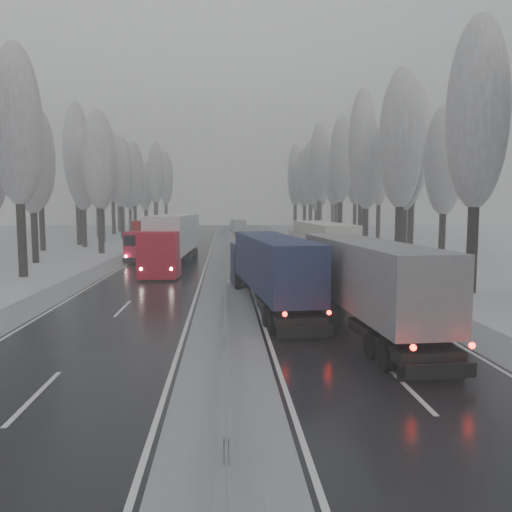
{
  "coord_description": "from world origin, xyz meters",
  "views": [
    {
      "loc": [
        -0.01,
        -13.65,
        5.23
      ],
      "look_at": [
        1.94,
        17.01,
        2.2
      ],
      "focal_mm": 35.0,
      "sensor_mm": 36.0,
      "label": 1
    }
  ],
  "objects": [
    {
      "name": "tree_28",
      "position": [
        16.34,
        71.95,
        12.64
      ],
      "size": [
        3.6,
        3.6,
        19.62
      ],
      "color": "black",
      "rests_on": "ground"
    },
    {
      "name": "tree_33",
      "position": [
        19.77,
        93.21,
        9.26
      ],
      "size": [
        3.6,
        3.6,
        14.33
      ],
      "color": "black",
      "rests_on": "ground"
    },
    {
      "name": "carriageway_left",
      "position": [
        -5.25,
        30.0,
        0.01
      ],
      "size": [
        7.5,
        200.0,
        0.03
      ],
      "primitive_type": "cube",
      "color": "black",
      "rests_on": "ground"
    },
    {
      "name": "truck_blue_box",
      "position": [
        2.31,
        12.39,
        2.17
      ],
      "size": [
        3.73,
        14.64,
        3.72
      ],
      "rotation": [
        0.0,
        0.0,
        0.1
      ],
      "color": "#1B2345",
      "rests_on": "ground"
    },
    {
      "name": "tree_60",
      "position": [
        -17.75,
        34.2,
        9.59
      ],
      "size": [
        3.6,
        3.6,
        14.84
      ],
      "color": "black",
      "rests_on": "ground"
    },
    {
      "name": "tree_78",
      "position": [
        -17.56,
        115.31,
        12.59
      ],
      "size": [
        3.6,
        3.6,
        19.55
      ],
      "color": "black",
      "rests_on": "ground"
    },
    {
      "name": "truck_cream_box",
      "position": [
        7.59,
        25.88,
        2.34
      ],
      "size": [
        2.87,
        15.67,
        4.0
      ],
      "rotation": [
        0.0,
        0.0,
        0.03
      ],
      "color": "beige",
      "rests_on": "ground"
    },
    {
      "name": "tree_22",
      "position": [
        17.02,
        45.6,
        10.24
      ],
      "size": [
        3.6,
        3.6,
        15.86
      ],
      "color": "black",
      "rests_on": "ground"
    },
    {
      "name": "tree_19",
      "position": [
        20.02,
        31.03,
        9.42
      ],
      "size": [
        3.6,
        3.6,
        14.57
      ],
      "color": "black",
      "rests_on": "ground"
    },
    {
      "name": "tree_72",
      "position": [
        -18.93,
        88.54,
        9.76
      ],
      "size": [
        3.6,
        3.6,
        15.11
      ],
      "color": "black",
      "rests_on": "ground"
    },
    {
      "name": "tree_67",
      "position": [
        -19.54,
        66.35,
        11.03
      ],
      "size": [
        3.6,
        3.6,
        17.09
      ],
      "color": "black",
      "rests_on": "ground"
    },
    {
      "name": "tree_65",
      "position": [
        -20.05,
        56.71,
        12.55
      ],
      "size": [
        3.6,
        3.6,
        19.48
      ],
      "color": "black",
      "rests_on": "ground"
    },
    {
      "name": "tree_63",
      "position": [
        -21.85,
        47.73,
        10.89
      ],
      "size": [
        3.6,
        3.6,
        16.88
      ],
      "color": "black",
      "rests_on": "ground"
    },
    {
      "name": "tree_18",
      "position": [
        14.51,
        27.03,
        10.7
      ],
      "size": [
        3.6,
        3.6,
        16.58
      ],
      "color": "black",
      "rests_on": "ground"
    },
    {
      "name": "ground",
      "position": [
        0.0,
        0.0,
        0.0
      ],
      "size": [
        260.0,
        260.0,
        0.0
      ],
      "primitive_type": "plane",
      "color": "white",
      "rests_on": "ground"
    },
    {
      "name": "carriageway_right",
      "position": [
        5.25,
        30.0,
        0.01
      ],
      "size": [
        7.5,
        200.0,
        0.03
      ],
      "primitive_type": "cube",
      "color": "black",
      "rests_on": "ground"
    },
    {
      "name": "tree_30",
      "position": [
        16.56,
        81.7,
        11.52
      ],
      "size": [
        3.6,
        3.6,
        17.86
      ],
      "color": "black",
      "rests_on": "ground"
    },
    {
      "name": "tree_35",
      "position": [
        24.94,
        100.32,
        11.77
      ],
      "size": [
        3.6,
        3.6,
        18.25
      ],
      "color": "black",
      "rests_on": "ground"
    },
    {
      "name": "tree_69",
      "position": [
        -21.42,
        73.11,
        12.46
      ],
      "size": [
        3.6,
        3.6,
        19.35
      ],
      "color": "black",
      "rests_on": "ground"
    },
    {
      "name": "tree_23",
      "position": [
        23.31,
        49.6,
        8.77
      ],
      "size": [
        3.6,
        3.6,
        13.55
      ],
      "color": "black",
      "rests_on": "ground"
    },
    {
      "name": "median_guardrail",
      "position": [
        0.0,
        29.99,
        0.6
      ],
      "size": [
        0.12,
        200.0,
        0.76
      ],
      "color": "slate",
      "rests_on": "ground"
    },
    {
      "name": "tree_21",
      "position": [
        20.12,
        39.17,
        12.0
      ],
      "size": [
        3.6,
        3.6,
        18.62
      ],
      "color": "black",
      "rests_on": "ground"
    },
    {
      "name": "tree_31",
      "position": [
        22.48,
        85.7,
        11.97
      ],
      "size": [
        3.6,
        3.6,
        18.58
      ],
      "color": "black",
      "rests_on": "ground"
    },
    {
      "name": "tree_70",
      "position": [
        -16.33,
        79.19,
        11.03
      ],
      "size": [
        3.6,
        3.6,
        17.09
      ],
      "color": "black",
      "rests_on": "ground"
    },
    {
      "name": "tree_58",
      "position": [
        -15.13,
        24.57,
        11.1
      ],
      "size": [
        3.6,
        3.6,
        17.21
      ],
      "color": "black",
      "rests_on": "ground"
    },
    {
      "name": "tree_37",
      "position": [
        24.02,
        110.16,
        10.56
      ],
      "size": [
        3.6,
        3.6,
        16.37
      ],
      "color": "black",
      "rests_on": "ground"
    },
    {
      "name": "tree_38",
      "position": [
        18.73,
        116.73,
        11.59
      ],
      "size": [
        3.6,
        3.6,
        17.97
      ],
      "color": "black",
      "rests_on": "ground"
    },
    {
      "name": "tree_20",
      "position": [
        17.9,
        35.17,
        10.14
      ],
      "size": [
        3.6,
        3.6,
        15.71
      ],
      "color": "black",
      "rests_on": "ground"
    },
    {
      "name": "tree_27",
      "position": [
        24.72,
        65.27,
        11.36
      ],
      "size": [
        3.6,
        3.6,
        17.62
      ],
      "color": "black",
      "rests_on": "ground"
    },
    {
      "name": "tree_75",
      "position": [
        -24.2,
        103.33,
        11.99
      ],
      "size": [
        3.6,
        3.6,
        18.6
      ],
      "color": "black",
      "rests_on": "ground"
    },
    {
      "name": "tree_64",
      "position": [
        -18.26,
        52.71,
        9.96
      ],
      "size": [
        3.6,
        3.6,
        15.42
      ],
      "color": "black",
      "rests_on": "ground"
    },
    {
      "name": "tree_62",
      "position": [
        -13.94,
        43.73,
        10.36
      ],
      "size": [
        3.6,
        3.6,
        16.04
      ],
      "color": "black",
      "rests_on": "ground"
    },
    {
      "name": "tree_39",
      "position": [
        21.55,
        120.73,
        10.45
      ],
      "size": [
        3.6,
        3.6,
        16.19
      ],
      "color": "black",
      "rests_on": "ground"
    },
    {
      "name": "tree_25",
      "position": [
        24.81,
        55.02,
        12.52
      ],
      "size": [
        3.6,
        3.6,
        19.44
      ],
      "color": "black",
      "rests_on": "ground"
    },
    {
      "name": "tree_77",
      "position": [
        -19.66,
        112.72,
        9.26
      ],
      "size": [
        3.6,
        3.6,
        14.32
      ],
      "color": "black",
      "rests_on": "ground"
    },
    {
      "name": "truck_grey_tarp",
      "position": [
        5.76,
        7.59,
        2.23
      ],
      "size": [
        3.19,
        15.01,
        3.82
      ],
      "rotation": [
        0.0,
        0.0,
        0.06
      ],
      "color": "#56565C",
      "rests_on": "ground"
    },
    {
      "name": "tree_76",
      "position": [
        -14.05,
        108.72,
        11.95
      ],
      "size": [
        3.6,
        3.6,
        18.55
      ],
      "color": "black",
      "rests_on": "ground"
    },
    {
      "name": "tree_79",
      "position": [
        -20.33,
        119.31,
        11.01
      ],
      "size": [
        3.6,
        3.6,
        17.07
      ],
      "color": "black",
      "rests_on": "ground"
    },
    {
      "name": "tree_71",
      "position": [
        -21.09,
        83.19,
        12.63
      ],
      "size": [
        3.6,
        3.6,
        19.61
      ],
      "color": "black",
      "rests_on": "ground"
    },
    {
      "name": "tree_24",
      "position": [
        17.9,
        51.02,
        13.19
      ],
      "size": [
        3.6,
        3.6,
        20.49
      ],
      "color": "black",
      "rests_on": "ground"
    },
    {
      "name": "tree_29",
      "position": [
        23.71,
        75.95,
        11.67
      ],
      "size": [
        3.6,
        3.6,
        18.11
      ],
      "color": "black",
      "rests_on": "ground"
    },
    {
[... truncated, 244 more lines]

